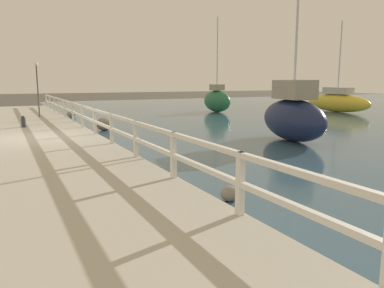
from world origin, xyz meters
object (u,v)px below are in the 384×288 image
at_px(sailboat_navy, 293,116).
at_px(sailboat_yellow, 337,102).
at_px(sailboat_green, 217,100).
at_px(mooring_bollard, 23,121).
at_px(dock_lamp, 37,81).

xyz_separation_m(sailboat_navy, sailboat_yellow, (12.12, 8.90, -0.19)).
xyz_separation_m(sailboat_navy, sailboat_green, (4.25, 12.75, -0.08)).
bearing_deg(sailboat_green, mooring_bollard, -155.21).
distance_m(sailboat_navy, sailboat_yellow, 15.04).
bearing_deg(sailboat_navy, dock_lamp, 135.58).
xyz_separation_m(mooring_bollard, sailboat_navy, (8.89, -6.21, 0.37)).
height_order(mooring_bollard, sailboat_navy, sailboat_navy).
distance_m(sailboat_yellow, sailboat_green, 8.75).
bearing_deg(mooring_bollard, sailboat_yellow, 7.30).
distance_m(sailboat_navy, sailboat_green, 13.44).
bearing_deg(sailboat_green, sailboat_yellow, -27.76).
bearing_deg(sailboat_yellow, sailboat_green, 156.73).
bearing_deg(dock_lamp, sailboat_green, 8.29).
bearing_deg(dock_lamp, sailboat_navy, -54.39).
distance_m(mooring_bollard, sailboat_yellow, 21.18).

